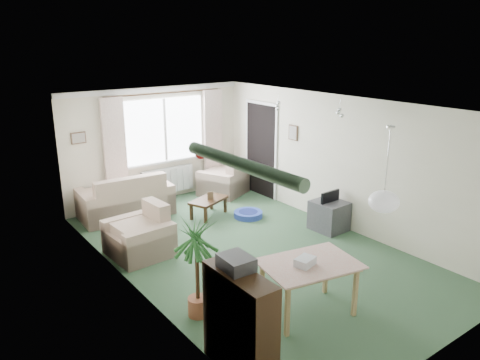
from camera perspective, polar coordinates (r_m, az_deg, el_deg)
ground at (r=7.73m, az=1.34°, el=-8.71°), size 6.50×6.50×0.00m
window at (r=9.98m, az=-9.20°, el=6.07°), size 1.80×0.03×1.30m
curtain_rod at (r=9.79m, az=-9.19°, el=10.43°), size 2.60×0.03×0.03m
curtain_left at (r=9.47m, az=-15.02°, el=3.70°), size 0.45×0.08×2.00m
curtain_right at (r=10.51m, az=-3.31°, el=5.52°), size 0.45×0.08×2.00m
radiator at (r=10.20m, az=-8.81°, el=-0.04°), size 1.20×0.10×0.55m
doorway at (r=10.20m, az=2.60°, el=3.63°), size 0.03×0.95×2.00m
pendant_lamp at (r=5.82m, az=17.12°, el=-2.53°), size 0.36×0.36×0.36m
tinsel_garland at (r=4.11m, az=0.12°, el=1.96°), size 1.60×1.60×0.12m
bauble_cluster_a at (r=8.56m, az=4.66°, el=9.34°), size 0.20×0.20×0.20m
bauble_cluster_b at (r=7.93m, az=12.08°, el=8.42°), size 0.20×0.20×0.20m
wall_picture_back at (r=9.30m, az=-19.10°, el=4.87°), size 0.28×0.03×0.22m
wall_picture_right at (r=9.34m, az=6.51°, el=5.75°), size 0.03×0.24×0.30m
sofa at (r=9.35m, az=-13.82°, el=-1.72°), size 1.78×1.02×0.86m
armchair_corner at (r=10.38m, az=-2.08°, el=0.48°), size 1.19×1.16×0.82m
armchair_left at (r=7.64m, az=-12.28°, el=-6.06°), size 0.93×0.97×0.82m
coffee_table at (r=9.15m, az=-3.84°, el=-3.36°), size 0.88×0.69×0.35m
photo_frame at (r=9.03m, az=-3.64°, el=-1.92°), size 0.12×0.05×0.16m
bookshelf at (r=4.97m, az=-0.04°, el=-17.07°), size 0.31×0.92×1.12m
hifi_box at (r=4.74m, az=-0.47°, el=-10.04°), size 0.30×0.36×0.14m
houseplant at (r=5.83m, az=-5.25°, el=-10.66°), size 0.60×0.60×1.30m
dining_table at (r=6.07m, az=8.30°, el=-12.97°), size 1.20×0.91×0.67m
gift_box at (r=5.81m, az=7.93°, el=-9.92°), size 0.29×0.24×0.12m
tv_cube at (r=8.62m, az=10.80°, el=-4.30°), size 0.55×0.60×0.53m
pet_bed at (r=9.12m, az=1.01°, el=-4.20°), size 0.69×0.69×0.11m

